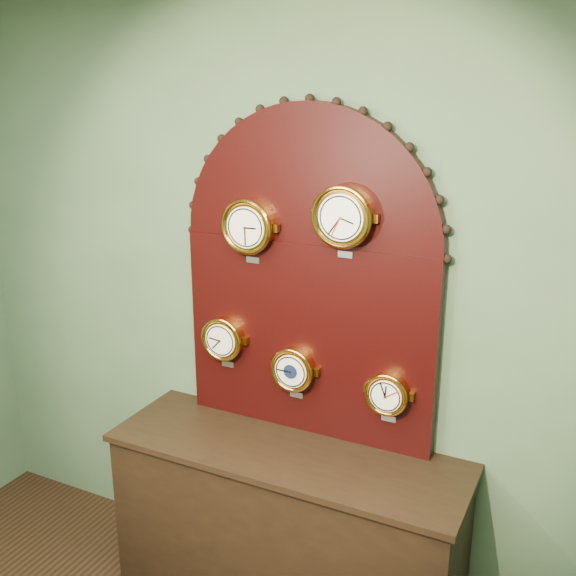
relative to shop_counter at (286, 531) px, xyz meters
The scene contains 8 objects.
wall_back 1.04m from the shop_counter, 90.00° to the left, with size 4.00×4.00×0.00m, color #425D40.
shop_counter is the anchor object (origin of this frame).
display_board 1.25m from the shop_counter, 90.00° to the left, with size 1.26×0.06×1.53m.
roman_clock 1.42m from the shop_counter, 149.52° to the left, with size 0.25×0.08×0.30m.
arabic_clock 1.49m from the shop_counter, 39.30° to the left, with size 0.26×0.08×0.31m.
hygrometer 0.94m from the shop_counter, 159.36° to the left, with size 0.21×0.08×0.27m.
barometer 0.77m from the shop_counter, 104.04° to the left, with size 0.21×0.08×0.26m.
tide_clock 0.85m from the shop_counter, 20.63° to the left, with size 0.19×0.08×0.24m.
Camera 1 is at (1.19, -0.15, 2.41)m, focal length 42.11 mm.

